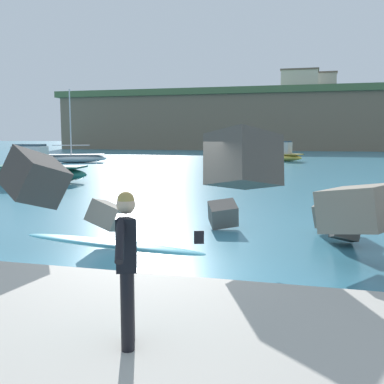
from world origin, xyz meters
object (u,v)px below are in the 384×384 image
object	(u,v)px
boat_mid_left	(37,171)
boat_mid_centre	(281,155)
station_building_central	(300,82)
boat_near_left	(76,158)
surfer_with_board	(124,255)
station_building_west	(321,85)

from	to	relation	value
boat_mid_left	boat_mid_centre	distance (m)	28.85
boat_mid_left	station_building_central	size ratio (longest dim) A/B	0.76
station_building_central	boat_mid_centre	bearing A→B (deg)	-90.26
boat_near_left	station_building_central	bearing A→B (deg)	71.34
surfer_with_board	station_building_west	xyz separation A→B (m)	(3.51, 102.98, 12.66)
surfer_with_board	station_building_central	world-z (taller)	station_building_central
boat_mid_centre	station_building_west	size ratio (longest dim) A/B	0.76
surfer_with_board	boat_near_left	bearing A→B (deg)	119.64
boat_mid_left	boat_near_left	bearing A→B (deg)	112.61
surfer_with_board	boat_near_left	size ratio (longest dim) A/B	0.29
boat_mid_left	boat_mid_centre	bearing A→B (deg)	65.81
station_building_west	station_building_central	size ratio (longest dim) A/B	0.89
station_building_west	station_building_central	bearing A→B (deg)	-116.06
station_building_central	station_building_west	bearing A→B (deg)	63.94
boat_near_left	boat_mid_left	world-z (taller)	boat_near_left
boat_mid_centre	station_building_central	bearing A→B (deg)	89.74
surfer_with_board	station_building_west	size ratio (longest dim) A/B	0.31
station_building_west	boat_mid_centre	bearing A→B (deg)	-94.45
boat_near_left	boat_mid_centre	xyz separation A→B (m)	(19.39, 8.13, 0.15)
station_building_west	station_building_central	world-z (taller)	station_building_west
boat_mid_left	boat_mid_centre	size ratio (longest dim) A/B	1.14
boat_mid_centre	station_building_west	xyz separation A→B (m)	(4.59, 58.89, 13.30)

